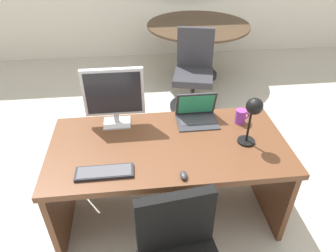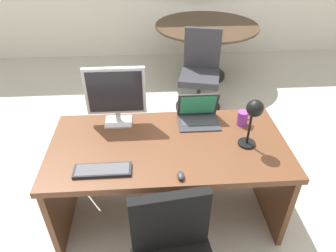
{
  "view_description": "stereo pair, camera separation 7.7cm",
  "coord_description": "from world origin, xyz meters",
  "px_view_note": "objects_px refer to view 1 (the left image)",
  "views": [
    {
      "loc": [
        -0.19,
        -1.65,
        2.05
      ],
      "look_at": [
        0.0,
        0.04,
        0.86
      ],
      "focal_mm": 32.66,
      "sensor_mm": 36.0,
      "label": 1
    },
    {
      "loc": [
        -0.11,
        -1.65,
        2.05
      ],
      "look_at": [
        0.0,
        0.04,
        0.86
      ],
      "focal_mm": 32.66,
      "sensor_mm": 36.0,
      "label": 2
    }
  ],
  "objects_px": {
    "laptop": "(196,112)",
    "meeting_table": "(198,37)",
    "desk_lamp": "(253,112)",
    "meeting_chair_near": "(193,78)",
    "monitor": "(114,94)",
    "desk": "(168,161)",
    "coffee_mug": "(241,116)",
    "keyboard": "(105,172)",
    "mouse": "(184,175)"
  },
  "relations": [
    {
      "from": "monitor",
      "to": "laptop",
      "type": "height_order",
      "value": "monitor"
    },
    {
      "from": "desk",
      "to": "meeting_chair_near",
      "type": "distance_m",
      "value": 1.73
    },
    {
      "from": "desk",
      "to": "monitor",
      "type": "relative_size",
      "value": 3.66
    },
    {
      "from": "meeting_chair_near",
      "to": "mouse",
      "type": "bearing_deg",
      "value": -102.5
    },
    {
      "from": "desk",
      "to": "meeting_chair_near",
      "type": "bearing_deg",
      "value": 73.08
    },
    {
      "from": "coffee_mug",
      "to": "keyboard",
      "type": "bearing_deg",
      "value": -155.76
    },
    {
      "from": "monitor",
      "to": "desk_lamp",
      "type": "bearing_deg",
      "value": -21.41
    },
    {
      "from": "coffee_mug",
      "to": "desk_lamp",
      "type": "bearing_deg",
      "value": -96.74
    },
    {
      "from": "mouse",
      "to": "laptop",
      "type": "bearing_deg",
      "value": 72.56
    },
    {
      "from": "laptop",
      "to": "keyboard",
      "type": "xyz_separation_m",
      "value": [
        -0.67,
        -0.53,
        -0.06
      ]
    },
    {
      "from": "keyboard",
      "to": "mouse",
      "type": "height_order",
      "value": "mouse"
    },
    {
      "from": "desk",
      "to": "monitor",
      "type": "height_order",
      "value": "monitor"
    },
    {
      "from": "keyboard",
      "to": "mouse",
      "type": "relative_size",
      "value": 4.63
    },
    {
      "from": "mouse",
      "to": "meeting_chair_near",
      "type": "relative_size",
      "value": 0.08
    },
    {
      "from": "monitor",
      "to": "mouse",
      "type": "relative_size",
      "value": 5.87
    },
    {
      "from": "desk_lamp",
      "to": "laptop",
      "type": "bearing_deg",
      "value": 129.89
    },
    {
      "from": "mouse",
      "to": "meeting_chair_near",
      "type": "height_order",
      "value": "meeting_chair_near"
    },
    {
      "from": "keyboard",
      "to": "desk",
      "type": "bearing_deg",
      "value": 34.88
    },
    {
      "from": "desk_lamp",
      "to": "meeting_chair_near",
      "type": "height_order",
      "value": "desk_lamp"
    },
    {
      "from": "desk",
      "to": "monitor",
      "type": "xyz_separation_m",
      "value": [
        -0.36,
        0.24,
        0.45
      ]
    },
    {
      "from": "desk_lamp",
      "to": "meeting_chair_near",
      "type": "xyz_separation_m",
      "value": [
        -0.04,
        1.76,
        -0.61
      ]
    },
    {
      "from": "desk",
      "to": "desk_lamp",
      "type": "bearing_deg",
      "value": -11.81
    },
    {
      "from": "keyboard",
      "to": "desk_lamp",
      "type": "height_order",
      "value": "desk_lamp"
    },
    {
      "from": "monitor",
      "to": "keyboard",
      "type": "xyz_separation_m",
      "value": [
        -0.06,
        -0.53,
        -0.24
      ]
    },
    {
      "from": "monitor",
      "to": "laptop",
      "type": "xyz_separation_m",
      "value": [
        0.61,
        -0.0,
        -0.18
      ]
    },
    {
      "from": "desk_lamp",
      "to": "meeting_chair_near",
      "type": "bearing_deg",
      "value": 91.17
    },
    {
      "from": "coffee_mug",
      "to": "meeting_table",
      "type": "xyz_separation_m",
      "value": [
        0.14,
        2.36,
        -0.2
      ]
    },
    {
      "from": "monitor",
      "to": "coffee_mug",
      "type": "height_order",
      "value": "monitor"
    },
    {
      "from": "laptop",
      "to": "monitor",
      "type": "bearing_deg",
      "value": 179.75
    },
    {
      "from": "keyboard",
      "to": "laptop",
      "type": "bearing_deg",
      "value": 38.47
    },
    {
      "from": "mouse",
      "to": "meeting_table",
      "type": "xyz_separation_m",
      "value": [
        0.66,
        2.89,
        -0.16
      ]
    },
    {
      "from": "desk",
      "to": "mouse",
      "type": "xyz_separation_m",
      "value": [
        0.05,
        -0.38,
        0.22
      ]
    },
    {
      "from": "desk",
      "to": "laptop",
      "type": "distance_m",
      "value": 0.43
    },
    {
      "from": "desk",
      "to": "monitor",
      "type": "bearing_deg",
      "value": 146.36
    },
    {
      "from": "desk",
      "to": "coffee_mug",
      "type": "relative_size",
      "value": 14.96
    },
    {
      "from": "coffee_mug",
      "to": "meeting_table",
      "type": "height_order",
      "value": "coffee_mug"
    },
    {
      "from": "monitor",
      "to": "meeting_table",
      "type": "distance_m",
      "value": 2.54
    },
    {
      "from": "laptop",
      "to": "keyboard",
      "type": "distance_m",
      "value": 0.86
    },
    {
      "from": "laptop",
      "to": "keyboard",
      "type": "relative_size",
      "value": 0.87
    },
    {
      "from": "desk",
      "to": "meeting_chair_near",
      "type": "relative_size",
      "value": 1.72
    },
    {
      "from": "keyboard",
      "to": "meeting_chair_near",
      "type": "xyz_separation_m",
      "value": [
        0.92,
        1.94,
        -0.36
      ]
    },
    {
      "from": "mouse",
      "to": "coffee_mug",
      "type": "height_order",
      "value": "coffee_mug"
    },
    {
      "from": "mouse",
      "to": "coffee_mug",
      "type": "bearing_deg",
      "value": 45.82
    },
    {
      "from": "monitor",
      "to": "mouse",
      "type": "distance_m",
      "value": 0.78
    },
    {
      "from": "laptop",
      "to": "meeting_table",
      "type": "height_order",
      "value": "laptop"
    },
    {
      "from": "desk_lamp",
      "to": "meeting_chair_near",
      "type": "relative_size",
      "value": 0.38
    },
    {
      "from": "monitor",
      "to": "desk_lamp",
      "type": "height_order",
      "value": "monitor"
    },
    {
      "from": "laptop",
      "to": "desk",
      "type": "bearing_deg",
      "value": -136.08
    },
    {
      "from": "meeting_table",
      "to": "meeting_chair_near",
      "type": "relative_size",
      "value": 1.49
    },
    {
      "from": "monitor",
      "to": "keyboard",
      "type": "bearing_deg",
      "value": -96.82
    }
  ]
}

